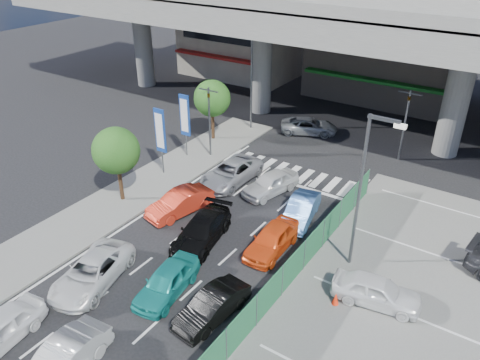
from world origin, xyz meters
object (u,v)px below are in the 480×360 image
Objects in this scene: taxi_teal_mid at (167,281)px; tree_near at (116,151)px; street_lamp_left at (253,73)px; traffic_light_right at (408,108)px; parked_sedan_white at (377,291)px; signboard_near at (160,133)px; taxi_orange_left at (180,203)px; kei_truck_front_right at (301,210)px; hatch_black_mid_right at (212,306)px; crossing_wagon_silver at (309,126)px; wagon_silver_front_left at (231,173)px; sedan_white_front_mid at (270,183)px; sedan_black_mid at (202,231)px; signboard_far at (185,117)px; sedan_white_mid_left at (92,272)px; taxi_orange_right at (272,239)px; tree_far at (212,98)px; traffic_light_left at (209,105)px; street_lamp_right at (365,182)px; traffic_cone at (336,298)px.

tree_near is at bearing 140.69° from taxi_teal_mid.
street_lamp_left reaches higher than taxi_teal_mid.
tree_near is (-12.50, -15.00, -0.55)m from traffic_light_right.
tree_near is 1.22× the size of parked_sedan_white.
taxi_orange_left is (4.08, -3.10, -2.37)m from signboard_near.
kei_truck_front_right is at bearing 45.67° from parked_sedan_white.
hatch_black_mid_right is at bearing -99.18° from kei_truck_front_right.
crossing_wagon_silver is at bearing 22.90° from street_lamp_left.
parked_sedan_white is at bearing -23.99° from wagon_silver_front_left.
sedan_white_front_mid is at bearing 69.47° from taxi_orange_left.
signboard_far is at bearing 122.10° from sedan_black_mid.
traffic_light_right is 11.90m from street_lamp_left.
signboard_near is 1.00× the size of signboard_far.
crossing_wagon_silver is (4.91, 15.79, -2.76)m from tree_near.
kei_truck_front_right is at bearing 46.72° from sedan_white_mid_left.
hatch_black_mid_right is 0.91× the size of taxi_orange_left.
signboard_far is 1.16× the size of taxi_orange_right.
wagon_silver_front_left is 2.89m from sedan_white_front_mid.
taxi_teal_mid is (8.58, -15.20, -2.71)m from tree_far.
traffic_light_right is at bearing 79.34° from taxi_orange_right.
tree_far is 1.19× the size of sedan_white_front_mid.
kei_truck_front_right is (3.00, -1.68, -0.03)m from sedan_white_front_mid.
hatch_black_mid_right is (2.65, -0.08, -0.05)m from taxi_teal_mid.
traffic_light_left reaches higher than signboard_near.
sedan_white_front_mid is at bearing -8.60° from signboard_far.
signboard_far is 0.99× the size of sedan_black_mid.
street_lamp_left is 1.61× the size of wagon_silver_front_left.
taxi_orange_right reaches higher than hatch_black_mid_right.
street_lamp_left is (-13.50, 12.00, 0.00)m from street_lamp_right.
taxi_teal_mid reaches higher than crossing_wagon_silver.
signboard_near is 5.65m from taxi_orange_left.
taxi_orange_left is 4.75m from wagon_silver_front_left.
signboard_near is (-12.70, -11.01, -0.87)m from traffic_light_right.
street_lamp_left reaches higher than sedan_black_mid.
hatch_black_mid_right is 0.97× the size of parked_sedan_white.
traffic_cone is at bearing 19.52° from taxi_teal_mid.
street_lamp_right is at bearing 97.43° from traffic_cone.
street_lamp_right reaches higher than signboard_far.
taxi_orange_right is 1.00× the size of sedan_white_front_mid.
traffic_light_right is at bearing 54.90° from sedan_white_mid_left.
tree_far is at bearing 94.36° from tree_near.
wagon_silver_front_left is at bearing 126.83° from hatch_black_mid_right.
street_lamp_right is 17.12m from crossing_wagon_silver.
traffic_light_right is 17.03m from sedan_black_mid.
taxi_orange_left and taxi_orange_right have the same top height.
signboard_far is 16.32m from hatch_black_mid_right.
signboard_near is 1.19× the size of parked_sedan_white.
sedan_white_mid_left reaches higher than crossing_wagon_silver.
tree_far is 19.52m from traffic_cone.
signboard_near is at bearing 160.87° from traffic_cone.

